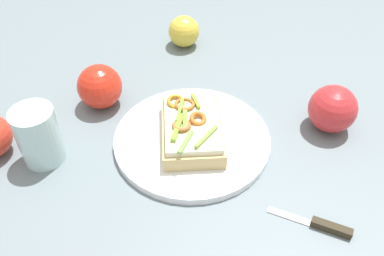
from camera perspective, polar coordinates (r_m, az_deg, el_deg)
ground_plane at (r=0.70m, az=0.00°, el=-1.96°), size 2.00×2.00×0.00m
plate at (r=0.69m, az=0.00°, el=-1.59°), size 0.26×0.26×0.01m
sandwich at (r=0.67m, az=-0.06°, el=-0.00°), size 0.17×0.18×0.05m
apple_0 at (r=0.92m, az=-1.14°, el=13.36°), size 0.09×0.09×0.07m
apple_1 at (r=0.76m, az=-12.77°, el=5.68°), size 0.10×0.10×0.08m
apple_4 at (r=0.74m, az=19.06°, el=2.56°), size 0.09×0.09×0.08m
drinking_glass at (r=0.68m, az=-20.67°, el=-1.02°), size 0.07×0.07×0.10m
knife at (r=0.61m, az=17.58°, el=-12.76°), size 0.06×0.11×0.01m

